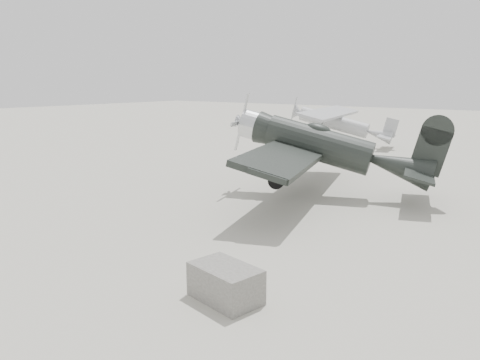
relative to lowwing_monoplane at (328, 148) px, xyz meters
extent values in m
plane|color=#9E9B8C|center=(-0.61, -8.43, -2.12)|extent=(160.00, 160.00, 0.00)
cylinder|color=black|center=(-0.39, -0.12, 0.07)|extent=(4.73, 2.68, 1.44)
cone|color=black|center=(2.85, 0.86, 0.13)|extent=(2.94, 2.05, 1.33)
cylinder|color=silver|center=(-3.38, -1.02, 0.07)|extent=(1.25, 1.48, 1.27)
cone|color=silver|center=(-3.97, -1.20, 0.07)|extent=(0.51, 0.65, 0.57)
cube|color=silver|center=(-3.90, -1.18, 0.07)|extent=(0.11, 0.19, 2.67)
ellipsoid|color=black|center=(-0.59, -0.18, 0.71)|extent=(1.28, 0.99, 0.47)
cube|color=black|center=(-1.08, -0.33, -0.28)|extent=(5.63, 12.40, 0.23)
cube|color=black|center=(3.63, 1.10, 0.18)|extent=(2.33, 4.45, 0.10)
cube|color=black|center=(3.78, 1.15, 1.05)|extent=(1.21, 0.45, 1.85)
cylinder|color=black|center=(-1.07, -1.77, -1.69)|extent=(0.71, 0.36, 0.70)
cylinder|color=black|center=(-1.87, 0.88, -1.69)|extent=(0.71, 0.36, 0.70)
cylinder|color=#333333|center=(-1.07, -1.77, -1.00)|extent=(0.14, 0.14, 1.44)
cylinder|color=#333333|center=(-1.87, 0.88, -1.00)|extent=(0.14, 0.14, 1.44)
cylinder|color=black|center=(3.88, 1.18, -0.32)|extent=(0.24, 0.14, 0.23)
cylinder|color=#ACAEB2|center=(-7.23, 15.16, -0.28)|extent=(5.45, 2.19, 1.13)
cone|color=#ACAEB2|center=(-3.72, 15.89, -0.28)|extent=(2.02, 1.38, 1.03)
cone|color=#ACAEB2|center=(-10.14, 14.56, -0.28)|extent=(0.82, 1.17, 1.07)
cube|color=#ACAEB2|center=(-10.55, 14.47, -0.28)|extent=(0.08, 0.15, 2.26)
cube|color=#ACAEB2|center=(-7.63, 15.08, 0.36)|extent=(4.20, 11.44, 0.18)
cube|color=#ACAEB2|center=(-3.21, 15.99, -0.23)|extent=(1.61, 3.60, 0.08)
cube|color=#ACAEB2|center=(-3.11, 16.02, 0.44)|extent=(0.92, 0.27, 1.33)
cylinder|color=black|center=(-7.81, 13.89, -1.84)|extent=(0.59, 0.26, 0.57)
cylinder|color=black|center=(-8.26, 16.10, -1.84)|extent=(0.59, 0.26, 0.57)
cylinder|color=#333333|center=(-7.81, 13.89, -1.25)|extent=(0.11, 0.11, 1.23)
cylinder|color=#333333|center=(-8.26, 16.10, -1.25)|extent=(0.11, 0.11, 1.23)
cylinder|color=black|center=(-3.01, 16.04, -0.58)|extent=(0.20, 0.11, 0.18)
cube|color=#5E5C58|center=(2.78, -10.43, -1.71)|extent=(1.78, 1.29, 0.81)
camera|label=1|loc=(9.08, -18.12, 2.78)|focal=35.00mm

